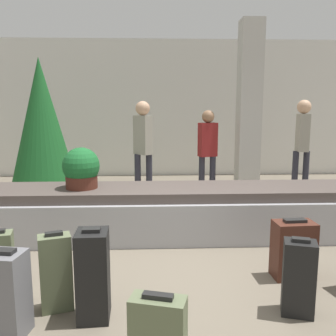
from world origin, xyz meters
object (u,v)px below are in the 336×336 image
at_px(traveler_0, 208,147).
at_px(traveler_1, 143,142).
at_px(pillar, 249,110).
at_px(suitcase_7, 56,272).
at_px(suitcase_1, 9,294).
at_px(suitcase_6, 158,335).
at_px(decorated_tree, 42,124).
at_px(suitcase_5, 293,249).
at_px(potted_plant_0, 81,169).
at_px(suitcase_3, 93,275).
at_px(suitcase_2, 299,278).
at_px(traveler_2, 302,139).

distance_m(traveler_0, traveler_1, 1.19).
distance_m(pillar, suitcase_7, 4.90).
bearing_deg(traveler_0, traveler_1, -6.49).
height_order(suitcase_1, suitcase_7, suitcase_7).
relative_size(suitcase_6, decorated_tree, 0.21).
xyz_separation_m(pillar, traveler_1, (-1.94, -0.42, -0.54)).
height_order(suitcase_5, potted_plant_0, potted_plant_0).
height_order(suitcase_3, suitcase_6, suitcase_3).
xyz_separation_m(suitcase_2, suitcase_6, (-1.15, -0.64, -0.05)).
height_order(potted_plant_0, traveler_2, traveler_2).
relative_size(suitcase_2, suitcase_3, 0.86).
bearing_deg(traveler_2, traveler_0, -83.46).
bearing_deg(suitcase_7, potted_plant_0, 75.25).
bearing_deg(suitcase_7, traveler_1, 61.74).
height_order(pillar, suitcase_2, pillar).
bearing_deg(suitcase_7, suitcase_2, -22.30).
bearing_deg(suitcase_5, suitcase_7, -170.46).
relative_size(suitcase_2, potted_plant_0, 1.24).
distance_m(suitcase_1, decorated_tree, 4.51).
bearing_deg(decorated_tree, potted_plant_0, -63.30).
distance_m(suitcase_1, suitcase_7, 0.43).
bearing_deg(suitcase_5, pillar, 80.04).
bearing_deg(potted_plant_0, suitcase_3, -77.46).
bearing_deg(decorated_tree, suitcase_3, -69.64).
xyz_separation_m(traveler_1, traveler_2, (2.89, 0.21, 0.02)).
bearing_deg(pillar, suitcase_3, -118.83).
distance_m(suitcase_1, traveler_2, 5.64).
bearing_deg(traveler_1, traveler_2, 51.39).
bearing_deg(suitcase_2, suitcase_6, -133.81).
xyz_separation_m(traveler_1, decorated_tree, (-1.83, 0.40, 0.29)).
distance_m(suitcase_2, traveler_0, 3.99).
xyz_separation_m(suitcase_5, potted_plant_0, (-2.28, 1.28, 0.60)).
xyz_separation_m(suitcase_7, traveler_0, (1.81, 3.78, 0.62)).
xyz_separation_m(suitcase_3, traveler_1, (0.32, 3.69, 0.70)).
bearing_deg(suitcase_3, suitcase_7, 154.00).
bearing_deg(decorated_tree, traveler_2, -2.29).
relative_size(suitcase_6, traveler_0, 0.34).
relative_size(suitcase_2, suitcase_6, 1.20).
height_order(suitcase_2, traveler_0, traveler_0).
height_order(potted_plant_0, traveler_1, traveler_1).
relative_size(suitcase_7, potted_plant_0, 1.29).
height_order(suitcase_2, suitcase_5, suitcase_2).
bearing_deg(suitcase_7, suitcase_5, -5.08).
height_order(suitcase_5, decorated_tree, decorated_tree).
xyz_separation_m(pillar, traveler_2, (0.95, -0.21, -0.52)).
height_order(traveler_0, decorated_tree, decorated_tree).
distance_m(traveler_1, decorated_tree, 1.90).
distance_m(suitcase_7, traveler_0, 4.24).
bearing_deg(suitcase_6, decorated_tree, 128.38).
xyz_separation_m(suitcase_3, suitcase_7, (-0.33, 0.15, -0.04)).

